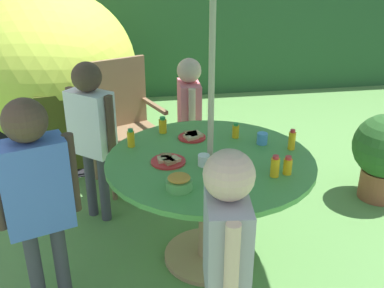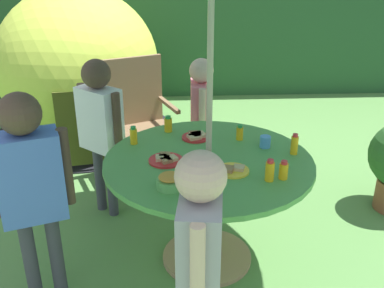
% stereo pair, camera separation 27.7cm
% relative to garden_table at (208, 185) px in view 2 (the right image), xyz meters
% --- Properties ---
extents(ground_plane, '(10.00, 10.00, 0.02)m').
position_rel_garden_table_xyz_m(ground_plane, '(0.00, 0.00, -0.57)').
color(ground_plane, '#548442').
extents(hedge_backdrop, '(9.00, 0.70, 2.02)m').
position_rel_garden_table_xyz_m(hedge_backdrop, '(0.00, 3.78, 0.45)').
color(hedge_backdrop, '#234C28').
rests_on(hedge_backdrop, ground_plane).
extents(garden_table, '(1.26, 1.26, 0.73)m').
position_rel_garden_table_xyz_m(garden_table, '(0.00, 0.00, 0.00)').
color(garden_table, tan).
rests_on(garden_table, ground_plane).
extents(wooden_chair, '(0.65, 0.61, 1.05)m').
position_rel_garden_table_xyz_m(wooden_chair, '(-0.50, 1.22, 0.02)').
color(wooden_chair, brown).
rests_on(wooden_chair, ground_plane).
extents(dome_tent, '(2.29, 2.29, 1.54)m').
position_rel_garden_table_xyz_m(dome_tent, '(-1.16, 2.21, 0.21)').
color(dome_tent, '#B2C63F').
rests_on(dome_tent, ground_plane).
extents(child_in_pink_shirt, '(0.19, 0.38, 1.12)m').
position_rel_garden_table_xyz_m(child_in_pink_shirt, '(0.02, 0.96, 0.16)').
color(child_in_pink_shirt, brown).
rests_on(child_in_pink_shirt, ground_plane).
extents(child_in_white_shirt, '(0.35, 0.33, 1.20)m').
position_rel_garden_table_xyz_m(child_in_white_shirt, '(-0.73, 0.61, 0.21)').
color(child_in_white_shirt, '#3F3F47').
rests_on(child_in_white_shirt, ground_plane).
extents(child_in_blue_shirt, '(0.41, 0.28, 1.27)m').
position_rel_garden_table_xyz_m(child_in_blue_shirt, '(-0.96, -0.32, 0.25)').
color(child_in_blue_shirt, '#3F3F47').
rests_on(child_in_blue_shirt, ground_plane).
extents(child_in_grey_shirt, '(0.21, 0.41, 1.21)m').
position_rel_garden_table_xyz_m(child_in_grey_shirt, '(-0.11, -0.90, 0.22)').
color(child_in_grey_shirt, '#3F3F47').
rests_on(child_in_grey_shirt, ground_plane).
extents(snack_bowl, '(0.14, 0.14, 0.08)m').
position_rel_garden_table_xyz_m(snack_bowl, '(-0.23, -0.33, 0.22)').
color(snack_bowl, '#66B259').
rests_on(snack_bowl, garden_table).
extents(plate_center_back, '(0.21, 0.21, 0.03)m').
position_rel_garden_table_xyz_m(plate_center_back, '(-0.26, -0.01, 0.19)').
color(plate_center_back, red).
rests_on(plate_center_back, garden_table).
extents(plate_far_left, '(0.19, 0.19, 0.03)m').
position_rel_garden_table_xyz_m(plate_far_left, '(0.12, -0.17, 0.19)').
color(plate_far_left, yellow).
rests_on(plate_far_left, garden_table).
extents(plate_mid_left, '(0.18, 0.18, 0.03)m').
position_rel_garden_table_xyz_m(plate_mid_left, '(-0.06, 0.32, 0.19)').
color(plate_mid_left, red).
rests_on(plate_mid_left, garden_table).
extents(juice_bottle_near_left, '(0.04, 0.04, 0.13)m').
position_rel_garden_table_xyz_m(juice_bottle_near_left, '(0.53, 0.05, 0.24)').
color(juice_bottle_near_left, yellow).
rests_on(juice_bottle_near_left, garden_table).
extents(juice_bottle_near_right, '(0.05, 0.05, 0.12)m').
position_rel_garden_table_xyz_m(juice_bottle_near_right, '(-0.46, 0.25, 0.23)').
color(juice_bottle_near_right, yellow).
rests_on(juice_bottle_near_right, garden_table).
extents(juice_bottle_far_right, '(0.05, 0.05, 0.13)m').
position_rel_garden_table_xyz_m(juice_bottle_far_right, '(0.31, -0.28, 0.24)').
color(juice_bottle_far_right, yellow).
rests_on(juice_bottle_far_right, garden_table).
extents(juice_bottle_center_front, '(0.05, 0.05, 0.11)m').
position_rel_garden_table_xyz_m(juice_bottle_center_front, '(-0.24, 0.45, 0.23)').
color(juice_bottle_center_front, yellow).
rests_on(juice_bottle_center_front, garden_table).
extents(juice_bottle_mid_right, '(0.05, 0.05, 0.11)m').
position_rel_garden_table_xyz_m(juice_bottle_mid_right, '(0.39, -0.26, 0.23)').
color(juice_bottle_mid_right, yellow).
rests_on(juice_bottle_mid_right, garden_table).
extents(juice_bottle_front_edge, '(0.05, 0.05, 0.10)m').
position_rel_garden_table_xyz_m(juice_bottle_front_edge, '(0.23, 0.28, 0.23)').
color(juice_bottle_front_edge, yellow).
rests_on(juice_bottle_front_edge, garden_table).
extents(cup_near, '(0.07, 0.07, 0.07)m').
position_rel_garden_table_xyz_m(cup_near, '(0.37, 0.16, 0.21)').
color(cup_near, '#4C99D8').
rests_on(cup_near, garden_table).
extents(cup_far, '(0.07, 0.07, 0.07)m').
position_rel_garden_table_xyz_m(cup_far, '(-0.06, -0.09, 0.21)').
color(cup_far, white).
rests_on(cup_far, garden_table).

